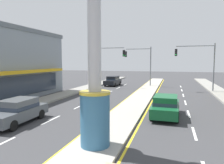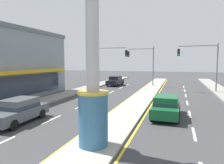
% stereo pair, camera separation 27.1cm
% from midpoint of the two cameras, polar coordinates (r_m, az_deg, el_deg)
% --- Properties ---
extents(median_strip, '(2.37, 52.00, 0.14)m').
position_cam_midpoint_polar(median_strip, '(21.11, 8.25, -4.83)').
color(median_strip, '#A39E93').
rests_on(median_strip, ground).
extents(sidewalk_left, '(2.25, 60.00, 0.18)m').
position_cam_midpoint_polar(sidewalk_left, '(22.54, -15.69, -4.26)').
color(sidewalk_left, gray).
rests_on(sidewalk_left, ground).
extents(lane_markings, '(9.11, 52.00, 0.01)m').
position_cam_midpoint_polar(lane_markings, '(19.81, 7.59, -5.71)').
color(lane_markings, silver).
rests_on(lane_markings, ground).
extents(district_sign, '(7.53, 1.38, 8.88)m').
position_cam_midpoint_polar(district_sign, '(9.00, -4.58, 9.75)').
color(district_sign, '#33668C').
rests_on(district_sign, median_strip).
extents(traffic_light_left_side, '(4.86, 0.46, 6.20)m').
position_cam_midpoint_polar(traffic_light_left_side, '(30.57, -0.95, 6.34)').
color(traffic_light_left_side, slate).
rests_on(traffic_light_left_side, ground).
extents(traffic_light_right_side, '(4.86, 0.46, 6.20)m').
position_cam_midpoint_polar(traffic_light_right_side, '(28.54, 24.01, 5.90)').
color(traffic_light_right_side, slate).
rests_on(traffic_light_right_side, ground).
extents(traffic_light_median_far, '(4.20, 0.46, 6.20)m').
position_cam_midpoint_polar(traffic_light_median_far, '(32.93, 9.04, 6.14)').
color(traffic_light_median_far, slate).
rests_on(traffic_light_median_far, ground).
extents(sedan_near_right_lane, '(1.94, 4.35, 1.53)m').
position_cam_midpoint_polar(sedan_near_right_lane, '(14.54, -24.06, -7.20)').
color(sedan_near_right_lane, '#4C5156').
rests_on(sedan_near_right_lane, ground).
extents(sedan_far_right_lane, '(1.92, 4.34, 1.53)m').
position_cam_midpoint_polar(sedan_far_right_lane, '(15.04, 15.32, -6.48)').
color(sedan_far_right_lane, '#14562D').
rests_on(sedan_far_right_lane, ground).
extents(sedan_kerb_right, '(1.96, 4.36, 1.53)m').
position_cam_midpoint_polar(sedan_kerb_right, '(33.46, 1.16, 0.36)').
color(sedan_kerb_right, black).
rests_on(sedan_kerb_right, ground).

